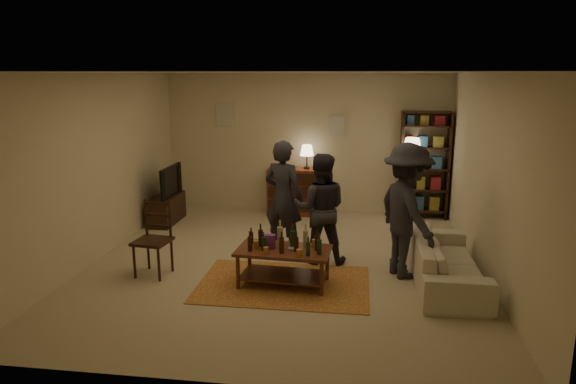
% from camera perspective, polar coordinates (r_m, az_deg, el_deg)
% --- Properties ---
extents(floor, '(6.00, 6.00, 0.00)m').
position_cam_1_polar(floor, '(7.50, -0.45, -7.94)').
color(floor, '#C6B793').
rests_on(floor, ground).
extents(room_shell, '(6.00, 6.00, 6.00)m').
position_cam_1_polar(room_shell, '(10.09, -1.70, 8.06)').
color(room_shell, beige).
rests_on(room_shell, ground).
extents(rug, '(2.20, 1.50, 0.01)m').
position_cam_1_polar(rug, '(6.80, -0.49, -10.18)').
color(rug, '#933C20').
rests_on(rug, ground).
extents(coffee_table, '(1.23, 0.73, 0.83)m').
position_cam_1_polar(coffee_table, '(6.64, -0.48, -6.83)').
color(coffee_table, brown).
rests_on(coffee_table, ground).
extents(dining_chair, '(0.50, 0.50, 1.03)m').
position_cam_1_polar(dining_chair, '(7.21, -14.62, -4.67)').
color(dining_chair, black).
rests_on(dining_chair, ground).
extents(tv_stand, '(0.40, 1.00, 1.06)m').
position_cam_1_polar(tv_stand, '(9.67, -13.37, -1.10)').
color(tv_stand, black).
rests_on(tv_stand, ground).
extents(dresser, '(1.00, 0.50, 1.36)m').
position_cam_1_polar(dresser, '(9.97, 0.69, 0.22)').
color(dresser, brown).
rests_on(dresser, ground).
extents(bookshelf, '(0.90, 0.34, 2.02)m').
position_cam_1_polar(bookshelf, '(9.93, 14.87, 3.02)').
color(bookshelf, black).
rests_on(bookshelf, ground).
extents(floor_lamp, '(0.36, 0.36, 1.56)m').
position_cam_1_polar(floor_lamp, '(9.53, 13.60, 4.40)').
color(floor_lamp, black).
rests_on(floor_lamp, ground).
extents(sofa, '(0.81, 2.08, 0.61)m').
position_cam_1_polar(sofa, '(7.05, 17.18, -7.30)').
color(sofa, beige).
rests_on(sofa, ground).
extents(person_left, '(0.74, 0.62, 1.74)m').
position_cam_1_polar(person_left, '(7.69, -0.52, -0.64)').
color(person_left, '#27262E').
rests_on(person_left, ground).
extents(person_right, '(0.81, 0.65, 1.60)m').
position_cam_1_polar(person_right, '(7.34, 3.60, -1.87)').
color(person_right, '#2B2A32').
rests_on(person_right, ground).
extents(person_by_sofa, '(1.10, 1.34, 1.81)m').
position_cam_1_polar(person_by_sofa, '(6.98, 13.06, -2.07)').
color(person_by_sofa, '#28272F').
rests_on(person_by_sofa, ground).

